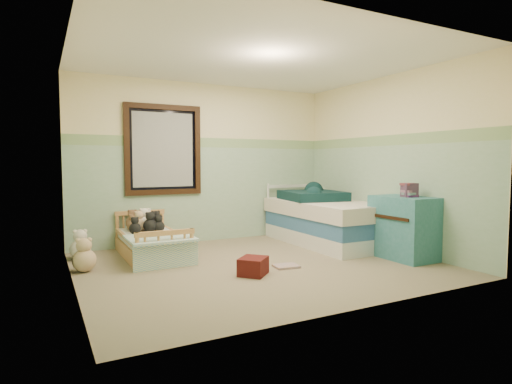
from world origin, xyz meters
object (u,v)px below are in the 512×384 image
toddler_bed_frame (152,250)px  dresser (403,228)px  twin_bed_frame (326,236)px  plush_floor_tan (84,260)px  floor_book (286,266)px  red_pillow (253,266)px  plush_floor_cream (80,249)px

toddler_bed_frame → dresser: bearing=-29.3°
twin_bed_frame → dresser: 1.34m
plush_floor_tan → dresser: 3.98m
toddler_bed_frame → floor_book: 1.86m
dresser → red_pillow: dresser is taller
toddler_bed_frame → red_pillow: (0.79, -1.46, 0.01)m
plush_floor_tan → twin_bed_frame: size_ratio=0.13×
floor_book → red_pillow: bearing=-159.7°
toddler_bed_frame → dresser: dresser is taller
plush_floor_tan → floor_book: 2.35m
plush_floor_tan → dresser: bearing=-17.4°
toddler_bed_frame → red_pillow: size_ratio=4.56×
dresser → floor_book: bearing=169.5°
twin_bed_frame → red_pillow: (-1.84, -1.10, -0.01)m
toddler_bed_frame → twin_bed_frame: 2.65m
plush_floor_cream → floor_book: size_ratio=0.92×
toddler_bed_frame → plush_floor_tan: plush_floor_tan is taller
dresser → toddler_bed_frame: bearing=150.7°
dresser → floor_book: 1.69m
toddler_bed_frame → floor_book: (1.29, -1.33, -0.08)m
plush_floor_tan → toddler_bed_frame: bearing=26.7°
plush_floor_cream → plush_floor_tan: size_ratio=1.00×
plush_floor_cream → floor_book: plush_floor_cream is taller
red_pillow → floor_book: red_pillow is taller
plush_floor_tan → red_pillow: 1.95m
toddler_bed_frame → plush_floor_cream: bearing=163.9°
toddler_bed_frame → plush_floor_tan: 0.98m
plush_floor_cream → twin_bed_frame: (3.49, -0.60, -0.02)m
red_pillow → floor_book: size_ratio=1.09×
twin_bed_frame → red_pillow: twin_bed_frame is taller
plush_floor_cream → twin_bed_frame: 3.54m
dresser → floor_book: size_ratio=2.82×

